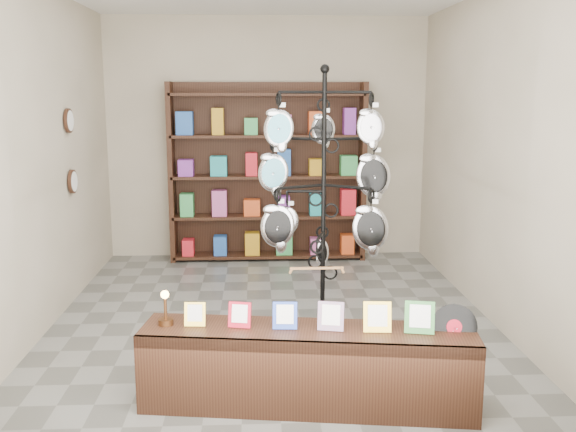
# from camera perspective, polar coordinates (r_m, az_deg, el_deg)

# --- Properties ---
(ground) EXTENTS (5.00, 5.00, 0.00)m
(ground) POSITION_cam_1_polar(r_m,az_deg,el_deg) (5.99, -1.33, -9.29)
(ground) COLOR slate
(ground) RESTS_ON ground
(room_envelope) EXTENTS (5.00, 5.00, 5.00)m
(room_envelope) POSITION_cam_1_polar(r_m,az_deg,el_deg) (5.63, -1.42, 8.68)
(room_envelope) COLOR #BEAF99
(room_envelope) RESTS_ON ground
(display_tree) EXTENTS (1.17, 1.03, 2.29)m
(display_tree) POSITION_cam_1_polar(r_m,az_deg,el_deg) (5.24, 3.18, 2.71)
(display_tree) COLOR black
(display_tree) RESTS_ON ground
(front_shelf) EXTENTS (2.24, 0.75, 0.78)m
(front_shelf) POSITION_cam_1_polar(r_m,az_deg,el_deg) (4.38, 1.75, -13.30)
(front_shelf) COLOR black
(front_shelf) RESTS_ON ground
(back_shelving) EXTENTS (2.42, 0.36, 2.20)m
(back_shelving) POSITION_cam_1_polar(r_m,az_deg,el_deg) (7.99, -1.81, 3.42)
(back_shelving) COLOR black
(back_shelving) RESTS_ON ground
(wall_clocks) EXTENTS (0.03, 0.24, 0.84)m
(wall_clocks) POSITION_cam_1_polar(r_m,az_deg,el_deg) (6.70, -18.75, 5.46)
(wall_clocks) COLOR black
(wall_clocks) RESTS_ON ground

